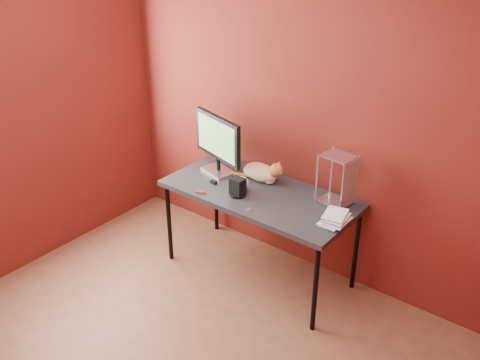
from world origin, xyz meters
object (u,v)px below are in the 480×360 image
Objects in this scene: desk at (259,198)px; monitor at (218,141)px; cat at (261,172)px; speaker at (238,188)px; book_stack at (331,168)px; skull_mug at (241,183)px.

desk is 0.57m from monitor.
desk is 2.73× the size of monitor.
cat is 0.31m from speaker.
cat is at bearing 91.97° from speaker.
cat is (0.36, 0.09, -0.20)m from monitor.
monitor is at bearing 171.27° from desk.
monitor is (-0.47, 0.07, 0.32)m from desk.
speaker is at bearing -171.54° from book_stack.
monitor reaches higher than speaker.
monitor is at bearing -163.39° from cat.
cat is at bearing 122.86° from desk.
skull_mug is at bearing -178.78° from book_stack.
desk is 12.95× the size of skull_mug.
skull_mug is at bearing 111.50° from speaker.
speaker is (0.37, -0.22, -0.20)m from monitor.
book_stack reaches higher than skull_mug.
speaker reaches higher than skull_mug.
desk is at bearing 176.17° from book_stack.
monitor reaches higher than skull_mug.
book_stack is (0.71, -0.20, 0.33)m from cat.
desk is 0.76m from book_stack.
speaker is at bearing -85.99° from cat.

